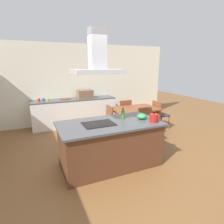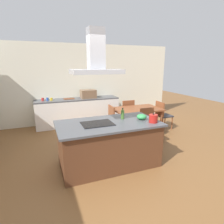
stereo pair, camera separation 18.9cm
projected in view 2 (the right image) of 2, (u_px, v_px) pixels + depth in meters
ground at (90, 138)px, 5.27m from camera, size 16.00×16.00×0.00m
wall_back at (76, 84)px, 6.52m from camera, size 7.20×0.10×2.70m
kitchen_island at (109, 144)px, 3.81m from camera, size 2.02×1.09×0.90m
cooktop at (97, 124)px, 3.61m from camera, size 0.60×0.44×0.01m
tea_kettle at (153, 118)px, 3.69m from camera, size 0.22×0.17×0.19m
olive_oil_bottle at (123, 114)px, 3.92m from camera, size 0.07×0.07×0.24m
mixing_bowl at (142, 117)px, 3.90m from camera, size 0.21×0.21×0.11m
back_counter at (78, 112)px, 6.39m from camera, size 2.75×0.62×0.90m
countertop_microwave at (88, 94)px, 6.38m from camera, size 0.50×0.38×0.28m
coffee_mug_red at (43, 99)px, 5.91m from camera, size 0.08×0.08×0.09m
coffee_mug_blue at (47, 99)px, 5.95m from camera, size 0.08×0.08×0.09m
coffee_mug_yellow at (51, 99)px, 5.94m from camera, size 0.08×0.08×0.09m
cutting_board at (69, 99)px, 6.23m from camera, size 0.34×0.24×0.02m
dining_table at (137, 111)px, 5.56m from camera, size 1.40×0.90×0.75m
chair_at_right_end at (162, 113)px, 5.93m from camera, size 0.42×0.42×0.89m
chair_at_left_end at (108, 119)px, 5.28m from camera, size 0.42×0.42×0.89m
chair_facing_island at (149, 123)px, 5.00m from camera, size 0.42×0.42×0.89m
chair_facing_back_wall at (127, 111)px, 6.20m from camera, size 0.42×0.42×0.89m
range_hood at (96, 59)px, 3.32m from camera, size 0.90×0.55×0.78m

